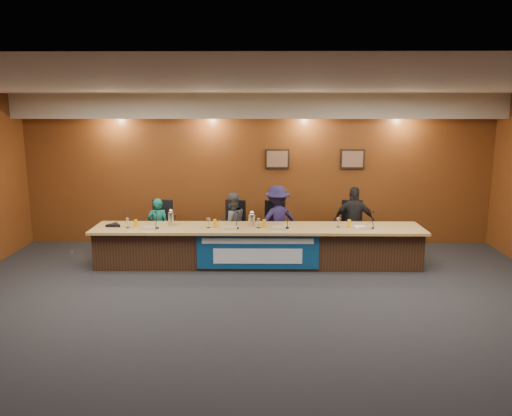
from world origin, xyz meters
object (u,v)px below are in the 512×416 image
at_px(office_chair_a, 159,231).
at_px(carafe_left, 171,219).
at_px(dais_body, 258,247).
at_px(banner, 258,252).
at_px(panelist_a, 158,227).
at_px(office_chair_d, 353,231).
at_px(panelist_c, 277,221).
at_px(carafe_mid, 252,220).
at_px(speakerphone, 114,225).
at_px(office_chair_b, 232,231).
at_px(panelist_d, 354,222).
at_px(panelist_b, 232,224).
at_px(office_chair_c, 277,231).

bearing_deg(office_chair_a, carafe_left, -51.30).
height_order(dais_body, banner, banner).
height_order(panelist_a, office_chair_a, panelist_a).
bearing_deg(office_chair_d, panelist_c, -173.58).
distance_m(carafe_mid, speakerphone, 2.57).
bearing_deg(office_chair_d, carafe_mid, -158.14).
bearing_deg(carafe_left, panelist_c, 16.55).
relative_size(panelist_c, office_chair_b, 2.96).
height_order(office_chair_a, carafe_left, carafe_left).
height_order(banner, panelist_c, panelist_c).
relative_size(banner, panelist_d, 1.57).
relative_size(office_chair_b, speakerphone, 1.50).
bearing_deg(carafe_left, carafe_mid, -0.28).
height_order(dais_body, panelist_d, panelist_d).
bearing_deg(carafe_mid, speakerphone, -178.49).
height_order(banner, office_chair_b, banner).
height_order(dais_body, office_chair_b, dais_body).
xyz_separation_m(panelist_d, office_chair_d, (0.00, 0.10, -0.22)).
relative_size(panelist_d, speakerphone, 4.37).
relative_size(office_chair_d, speakerphone, 1.50).
distance_m(dais_body, office_chair_a, 2.13).
xyz_separation_m(banner, speakerphone, (-2.68, 0.38, 0.40)).
bearing_deg(speakerphone, carafe_mid, 1.51).
distance_m(panelist_a, office_chair_d, 3.91).
distance_m(banner, speakerphone, 2.74).
height_order(panelist_b, office_chair_b, panelist_b).
bearing_deg(carafe_left, office_chair_d, 11.14).
bearing_deg(panelist_a, carafe_left, 118.17).
bearing_deg(office_chair_d, panelist_b, -174.97).
xyz_separation_m(office_chair_a, carafe_left, (0.37, -0.70, 0.40)).
xyz_separation_m(panelist_d, carafe_mid, (-2.02, -0.60, 0.16)).
bearing_deg(panelist_a, panelist_d, 176.07).
distance_m(panelist_d, carafe_left, 3.59).
bearing_deg(carafe_left, panelist_b, 28.32).
relative_size(panelist_b, office_chair_a, 2.66).
xyz_separation_m(banner, carafe_mid, (-0.11, 0.45, 0.48)).
distance_m(panelist_b, office_chair_b, 0.19).
bearing_deg(office_chair_a, panelist_c, 8.05).
xyz_separation_m(banner, panelist_d, (1.91, 1.05, 0.32)).
height_order(banner, office_chair_a, banner).
distance_m(office_chair_a, office_chair_b, 1.48).
height_order(banner, panelist_a, panelist_a).
relative_size(office_chair_b, office_chair_c, 1.00).
relative_size(dais_body, speakerphone, 18.75).
bearing_deg(dais_body, office_chair_a, 159.81).
bearing_deg(dais_body, speakerphone, -179.24).
height_order(panelist_a, carafe_mid, panelist_a).
distance_m(panelist_c, office_chair_b, 0.93).
relative_size(dais_body, panelist_b, 4.69).
bearing_deg(office_chair_c, dais_body, -126.61).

